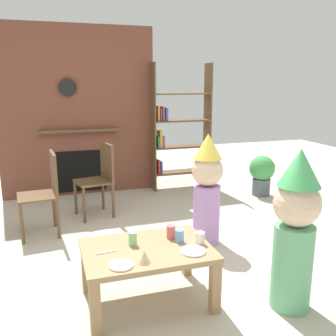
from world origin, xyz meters
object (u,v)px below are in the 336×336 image
object	(u,v)px
dining_chair_left	(46,189)
dining_chair_middle	(100,175)
birthday_cake_slice	(144,257)
potted_plant_tall	(262,173)
coffee_table	(147,257)
paper_plate_front	(121,265)
paper_cup_far_left	(180,236)
paper_cup_near_left	(133,239)
child_in_pink	(207,186)
paper_plate_rear	(193,251)
paper_cup_near_right	(171,232)
child_with_cone_hat	(295,227)
bookshelf	(177,131)
paper_cup_center	(200,238)

from	to	relation	value
dining_chair_left	dining_chair_middle	world-z (taller)	same
birthday_cake_slice	potted_plant_tall	world-z (taller)	potted_plant_tall
coffee_table	dining_chair_middle	xyz separation A→B (m)	(-0.07, 2.00, 0.15)
paper_plate_front	birthday_cake_slice	size ratio (longest dim) A/B	1.66
coffee_table	paper_cup_far_left	xyz separation A→B (m)	(0.26, 0.02, 0.12)
birthday_cake_slice	paper_cup_near_left	bearing A→B (deg)	92.10
paper_cup_far_left	potted_plant_tall	size ratio (longest dim) A/B	0.17
birthday_cake_slice	child_in_pink	distance (m)	1.42
paper_cup_far_left	dining_chair_left	distance (m)	1.83
paper_plate_rear	child_in_pink	size ratio (longest dim) A/B	0.17
paper_plate_front	child_in_pink	world-z (taller)	child_in_pink
paper_plate_rear	dining_chair_middle	distance (m)	2.20
paper_cup_near_right	child_in_pink	distance (m)	0.97
birthday_cake_slice	dining_chair_left	world-z (taller)	dining_chair_left
paper_cup_far_left	child_in_pink	world-z (taller)	child_in_pink
child_with_cone_hat	paper_cup_near_right	bearing A→B (deg)	-11.89
child_with_cone_hat	dining_chair_left	distance (m)	2.59
paper_plate_front	potted_plant_tall	bearing A→B (deg)	42.85
paper_cup_near_right	paper_plate_rear	distance (m)	0.29
child_in_pink	dining_chair_middle	size ratio (longest dim) A/B	1.26
paper_cup_near_left	paper_plate_front	distance (m)	0.34
paper_cup_far_left	child_with_cone_hat	xyz separation A→B (m)	(0.72, -0.41, 0.14)
dining_chair_middle	potted_plant_tall	size ratio (longest dim) A/B	1.54
coffee_table	paper_plate_rear	distance (m)	0.35
bookshelf	paper_cup_center	distance (m)	3.06
dining_chair_left	paper_cup_center	bearing A→B (deg)	118.62
child_in_pink	coffee_table	bearing A→B (deg)	0.00
coffee_table	dining_chair_left	size ratio (longest dim) A/B	1.04
child_with_cone_hat	dining_chair_middle	size ratio (longest dim) A/B	1.32
child_with_cone_hat	dining_chair_middle	bearing A→B (deg)	-44.64
coffee_table	child_in_pink	bearing A→B (deg)	44.93
paper_plate_front	child_with_cone_hat	world-z (taller)	child_with_cone_hat
paper_cup_far_left	potted_plant_tall	xyz separation A→B (m)	(2.02, 2.09, -0.15)
child_with_cone_hat	dining_chair_middle	distance (m)	2.61
coffee_table	birthday_cake_slice	world-z (taller)	birthday_cake_slice
paper_cup_near_right	dining_chair_left	bearing A→B (deg)	122.29
paper_plate_front	coffee_table	bearing A→B (deg)	43.16
paper_cup_near_left	paper_plate_front	bearing A→B (deg)	-116.06
bookshelf	paper_plate_rear	distance (m)	3.20
paper_plate_rear	paper_cup_near_right	bearing A→B (deg)	104.98
paper_cup_near_right	child_in_pink	world-z (taller)	child_in_pink
dining_chair_left	paper_cup_near_right	bearing A→B (deg)	117.00
paper_cup_near_left	paper_cup_near_right	world-z (taller)	paper_cup_near_right
potted_plant_tall	coffee_table	bearing A→B (deg)	-137.18
paper_cup_far_left	bookshelf	bearing A→B (deg)	71.27
coffee_table	paper_cup_near_right	bearing A→B (deg)	26.76
bookshelf	paper_cup_center	size ratio (longest dim) A/B	20.31
bookshelf	dining_chair_middle	bearing A→B (deg)	-146.23
paper_cup_center	paper_plate_rear	world-z (taller)	paper_cup_center
paper_cup_center	potted_plant_tall	size ratio (longest dim) A/B	0.16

